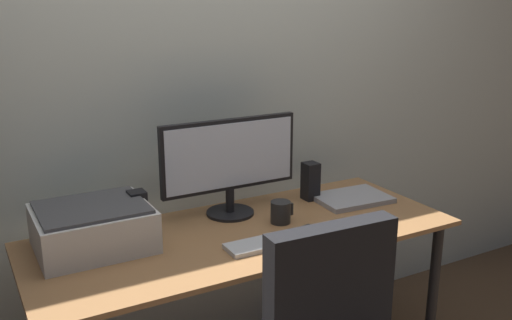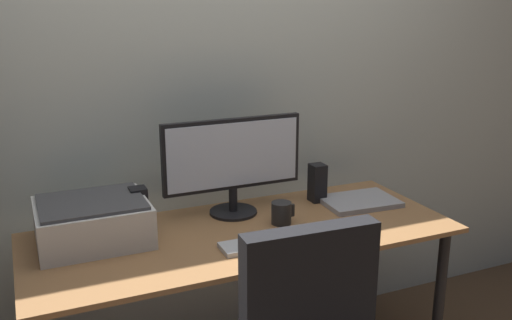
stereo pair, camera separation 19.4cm
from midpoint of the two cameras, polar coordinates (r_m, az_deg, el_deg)
The scene contains 10 objects.
back_wall at distance 2.52m, azimuth -8.90°, elevation 8.67°, with size 6.40×0.10×2.60m, color beige.
desk at distance 2.25m, azimuth -3.66°, elevation -9.21°, with size 1.66×0.66×0.74m.
monitor at distance 2.31m, azimuth -5.07°, elevation -0.03°, with size 0.59×0.20×0.41m.
keyboard at distance 2.08m, azimuth -1.83°, elevation -8.47°, with size 0.29×0.11×0.02m, color #B7BABC.
mouse at distance 2.16m, azimuth 3.09°, elevation -7.42°, with size 0.06×0.10×0.03m, color black.
coffee_mug at distance 2.28m, azimuth 0.07°, elevation -5.31°, with size 0.10×0.08×0.09m.
laptop at distance 2.56m, azimuth 7.51°, elevation -3.86°, with size 0.32×0.23×0.02m, color #99999E.
speaker_left at distance 2.23m, azimuth -14.29°, elevation -5.18°, with size 0.06×0.07×0.17m, color black.
speaker_right at distance 2.53m, azimuth 3.34°, elevation -2.17°, with size 0.06×0.07×0.17m, color black.
printer at distance 2.15m, azimuth -18.63°, elevation -6.46°, with size 0.40×0.34×0.16m.
Camera 1 is at (-0.95, -1.80, 1.61)m, focal length 39.68 mm.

